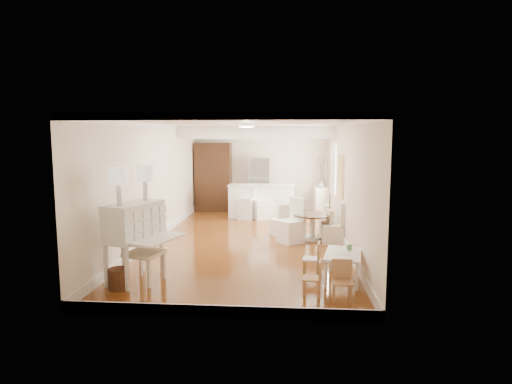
# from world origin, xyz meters

# --- Properties ---
(room) EXTENTS (9.00, 9.04, 2.82)m
(room) POSITION_xyz_m (0.04, 0.32, 1.98)
(room) COLOR brown
(room) RESTS_ON ground
(secretary_bureau) EXTENTS (1.36, 1.38, 1.37)m
(secretary_bureau) POSITION_xyz_m (-1.70, -3.04, 0.69)
(secretary_bureau) COLOR white
(secretary_bureau) RESTS_ON ground
(gustavian_armchair) EXTENTS (0.74, 0.74, 1.06)m
(gustavian_armchair) POSITION_xyz_m (-1.51, -3.11, 0.53)
(gustavian_armchair) COLOR silver
(gustavian_armchair) RESTS_ON ground
(wicker_basket) EXTENTS (0.38, 0.38, 0.34)m
(wicker_basket) POSITION_xyz_m (-1.82, -3.48, 0.17)
(wicker_basket) COLOR #482916
(wicker_basket) RESTS_ON ground
(kids_table) EXTENTS (0.77, 1.09, 0.50)m
(kids_table) POSITION_xyz_m (1.90, -2.79, 0.25)
(kids_table) COLOR white
(kids_table) RESTS_ON ground
(kids_chair_a) EXTENTS (0.32, 0.32, 0.59)m
(kids_chair_a) POSITION_xyz_m (1.33, -3.56, 0.30)
(kids_chair_a) COLOR #B38051
(kids_chair_a) RESTS_ON ground
(kids_chair_b) EXTENTS (0.34, 0.34, 0.63)m
(kids_chair_b) POSITION_xyz_m (1.37, -2.53, 0.31)
(kids_chair_b) COLOR tan
(kids_chair_b) RESTS_ON ground
(kids_chair_c) EXTENTS (0.32, 0.32, 0.64)m
(kids_chair_c) POSITION_xyz_m (1.77, -3.77, 0.32)
(kids_chair_c) COLOR #AE7B4F
(kids_chair_c) RESTS_ON ground
(banquette) EXTENTS (0.52, 1.60, 0.98)m
(banquette) POSITION_xyz_m (1.99, 0.50, 0.49)
(banquette) COLOR silver
(banquette) RESTS_ON ground
(dining_table) EXTENTS (0.95, 0.95, 0.64)m
(dining_table) POSITION_xyz_m (1.53, 0.17, 0.32)
(dining_table) COLOR #4B2E18
(dining_table) RESTS_ON ground
(slip_chair_near) EXTENTS (0.72, 0.72, 1.06)m
(slip_chair_near) POSITION_xyz_m (1.00, -0.11, 0.53)
(slip_chair_near) COLOR white
(slip_chair_near) RESTS_ON ground
(slip_chair_far) EXTENTS (0.55, 0.55, 0.81)m
(slip_chair_far) POSITION_xyz_m (0.74, 0.68, 0.40)
(slip_chair_far) COLOR white
(slip_chair_far) RESTS_ON ground
(breakfast_counter) EXTENTS (2.05, 0.65, 1.03)m
(breakfast_counter) POSITION_xyz_m (0.10, 3.10, 0.52)
(breakfast_counter) COLOR white
(breakfast_counter) RESTS_ON ground
(bar_stool_left) EXTENTS (0.48, 0.48, 1.06)m
(bar_stool_left) POSITION_xyz_m (-0.34, 2.69, 0.53)
(bar_stool_left) COLOR white
(bar_stool_left) RESTS_ON ground
(bar_stool_right) EXTENTS (0.51, 0.51, 0.97)m
(bar_stool_right) POSITION_xyz_m (0.12, 2.71, 0.49)
(bar_stool_right) COLOR white
(bar_stool_right) RESTS_ON ground
(pantry_cabinet) EXTENTS (1.20, 0.60, 2.30)m
(pantry_cabinet) POSITION_xyz_m (-1.60, 4.18, 1.15)
(pantry_cabinet) COLOR #381E11
(pantry_cabinet) RESTS_ON ground
(fridge) EXTENTS (0.75, 0.65, 1.80)m
(fridge) POSITION_xyz_m (0.30, 4.15, 0.90)
(fridge) COLOR silver
(fridge) RESTS_ON ground
(sideboard) EXTENTS (0.44, 0.95, 0.90)m
(sideboard) POSITION_xyz_m (2.00, 3.75, 0.45)
(sideboard) COLOR white
(sideboard) RESTS_ON ground
(pencil_cup) EXTENTS (0.12, 0.12, 0.08)m
(pencil_cup) POSITION_xyz_m (2.03, -2.58, 0.54)
(pencil_cup) COLOR #62A86E
(pencil_cup) RESTS_ON kids_table
(branch_vase) EXTENTS (0.24, 0.24, 0.20)m
(branch_vase) POSITION_xyz_m (2.00, 3.72, 1.00)
(branch_vase) COLOR silver
(branch_vase) RESTS_ON sideboard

